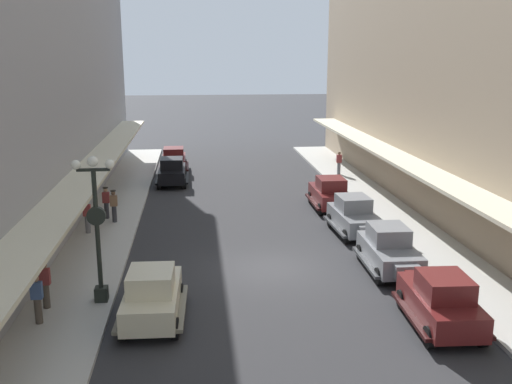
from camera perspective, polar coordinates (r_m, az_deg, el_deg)
The scene contains 18 objects.
ground_plane at distance 24.06m, azimuth 1.52°, elevation -7.53°, with size 200.00×200.00×0.00m, color #2D2D30.
sidewalk_left at distance 24.27m, azimuth -16.49°, elevation -7.73°, with size 3.00×60.00×0.15m, color #B7B5AD.
sidewalk_right at distance 26.06m, azimuth 18.21°, elevation -6.37°, with size 3.00×60.00×0.15m, color #B7B5AD.
parked_car_0 at distance 19.82m, azimuth 17.71°, elevation -10.03°, with size 2.31×4.32×1.84m.
parked_car_1 at distance 28.63m, azimuth 9.62°, elevation -2.26°, with size 2.29×4.31×1.84m.
parked_car_2 at distance 33.01m, azimuth 7.27°, elevation -0.05°, with size 2.14×4.26×1.84m.
parked_car_3 at distance 24.11m, azimuth 12.96°, elevation -5.45°, with size 2.22×4.29×1.84m.
parked_car_4 at distance 39.18m, azimuth -8.24°, elevation 2.08°, with size 2.14×4.26×1.84m.
parked_car_5 at distance 19.62m, azimuth -10.15°, elevation -9.82°, with size 2.26×4.30×1.84m.
parked_car_6 at distance 43.42m, azimuth -8.07°, elevation 3.21°, with size 2.18×4.28×1.84m.
lamp_post_with_clock at distance 20.52m, azimuth -15.37°, elevation -2.98°, with size 1.42×0.44×5.16m.
fire_hydrant at distance 26.97m, azimuth 14.57°, elevation -4.36°, with size 0.24×0.24×0.82m.
pedestrian_0 at distance 31.32m, azimuth -14.50°, elevation -1.00°, with size 0.36×0.28×1.67m.
pedestrian_1 at distance 29.05m, azimuth -16.26°, elevation -2.24°, with size 0.36×0.28×1.67m.
pedestrian_2 at distance 20.10m, azimuth -20.70°, elevation -9.73°, with size 0.36×0.28×1.67m.
pedestrian_3 at distance 21.16m, azimuth -20.01°, elevation -8.55°, with size 0.36×0.24×1.64m.
pedestrian_4 at distance 30.55m, azimuth -13.79°, elevation -1.32°, with size 0.36×0.28×1.67m.
pedestrian_5 at distance 41.78m, azimuth 8.16°, elevation 2.86°, with size 0.36×0.24×1.64m.
Camera 1 is at (-3.00, -22.25, 8.67)m, focal length 40.71 mm.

